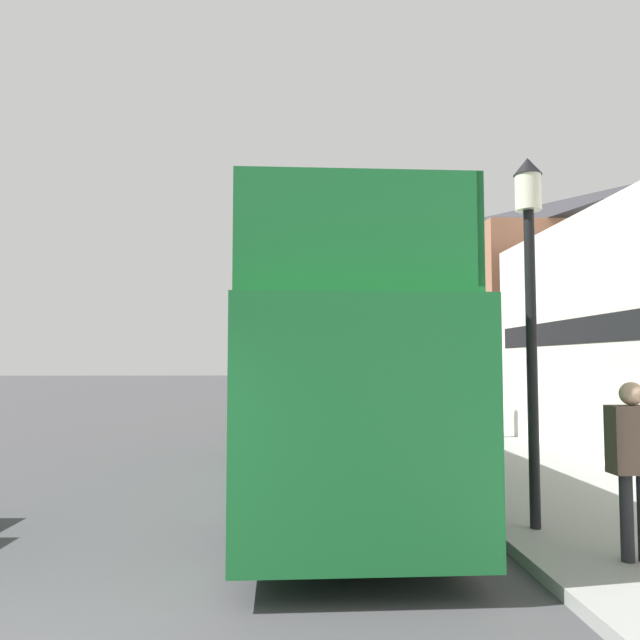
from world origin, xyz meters
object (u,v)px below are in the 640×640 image
parked_car_ahead_of_bus (335,409)px  lamp_post_second (400,314)px  pedestrian_second (633,453)px  tour_bus (325,381)px  lamp_post_nearest (530,269)px

parked_car_ahead_of_bus → lamp_post_second: (1.49, -3.25, 2.72)m
lamp_post_second → pedestrian_second: bearing=-86.1°
tour_bus → lamp_post_nearest: bearing=-55.4°
parked_car_ahead_of_bus → pedestrian_second: pedestrian_second is taller
pedestrian_second → lamp_post_nearest: size_ratio=0.39×
tour_bus → lamp_post_nearest: (2.38, -3.33, 1.49)m
lamp_post_nearest → pedestrian_second: bearing=-67.4°
pedestrian_second → lamp_post_nearest: lamp_post_nearest is taller
pedestrian_second → lamp_post_nearest: bearing=112.6°
tour_bus → pedestrian_second: (2.91, -4.61, -0.58)m
lamp_post_nearest → lamp_post_second: 8.59m
parked_car_ahead_of_bus → lamp_post_second: 4.49m
tour_bus → parked_car_ahead_of_bus: tour_bus is taller
pedestrian_second → lamp_post_second: (-0.67, 9.87, 2.18)m
tour_bus → parked_car_ahead_of_bus: bearing=83.9°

